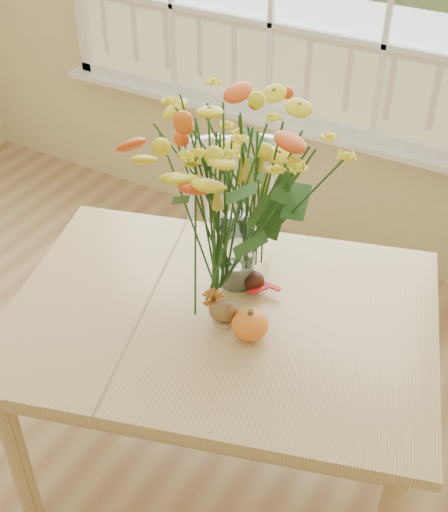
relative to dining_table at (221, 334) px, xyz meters
The scene contains 6 objects.
dining_table is the anchor object (origin of this frame).
windsor_chair 0.79m from the dining_table, 115.98° to the left, with size 0.57×0.56×0.90m.
flower_vase 0.50m from the dining_table, 100.99° to the left, with size 0.54×0.54×0.64m.
pumpkin 0.20m from the dining_table, 19.92° to the right, with size 0.11×0.11×0.09m, color orange.
turkey_figurine 0.15m from the dining_table, 47.98° to the right, with size 0.11×0.10×0.12m.
dark_gourd 0.21m from the dining_table, 78.29° to the left, with size 0.13×0.10×0.06m.
Camera 1 is at (1.40, -0.63, 2.22)m, focal length 48.00 mm.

